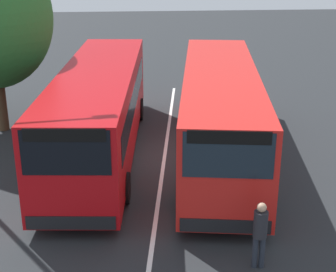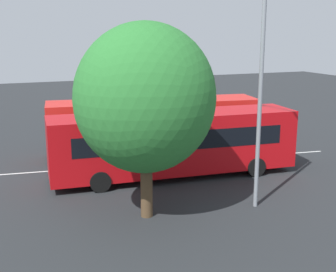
{
  "view_description": "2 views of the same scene",
  "coord_description": "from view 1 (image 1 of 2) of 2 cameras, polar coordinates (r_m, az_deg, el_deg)",
  "views": [
    {
      "loc": [
        16.24,
        -1.22,
        6.97
      ],
      "look_at": [
        1.4,
        0.01,
        1.32
      ],
      "focal_mm": 54.37,
      "sensor_mm": 36.0,
      "label": 1
    },
    {
      "loc": [
        -8.51,
        -21.1,
        6.76
      ],
      "look_at": [
        -0.36,
        -0.91,
        1.65
      ],
      "focal_mm": 48.55,
      "sensor_mm": 36.0,
      "label": 2
    }
  ],
  "objects": [
    {
      "name": "ground_plane",
      "position": [
        17.71,
        -0.4,
        -2.38
      ],
      "size": [
        81.63,
        81.63,
        0.0
      ],
      "primitive_type": "plane",
      "color": "#232628"
    },
    {
      "name": "bus_far_left",
      "position": [
        17.62,
        -7.71,
        3.08
      ],
      "size": [
        11.68,
        3.41,
        3.02
      ],
      "rotation": [
        0.0,
        0.0,
        -0.09
      ],
      "color": "#B70C11",
      "rests_on": "ground"
    },
    {
      "name": "bus_center_left",
      "position": [
        17.39,
        5.8,
        2.92
      ],
      "size": [
        11.73,
        4.06,
        3.02
      ],
      "rotation": [
        0.0,
        0.0,
        -0.15
      ],
      "color": "red",
      "rests_on": "ground"
    },
    {
      "name": "pedestrian",
      "position": [
        11.73,
        10.28,
        -10.33
      ],
      "size": [
        0.34,
        0.34,
        1.65
      ],
      "rotation": [
        0.0,
        0.0,
        3.06
      ],
      "color": "#232833",
      "rests_on": "ground"
    },
    {
      "name": "lane_stripe_outer_left",
      "position": [
        17.71,
        -0.4,
        -2.36
      ],
      "size": [
        17.87,
        2.47,
        0.01
      ],
      "primitive_type": "cube",
      "rotation": [
        0.0,
        0.0,
        -0.13
      ],
      "color": "silver",
      "rests_on": "ground"
    }
  ]
}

